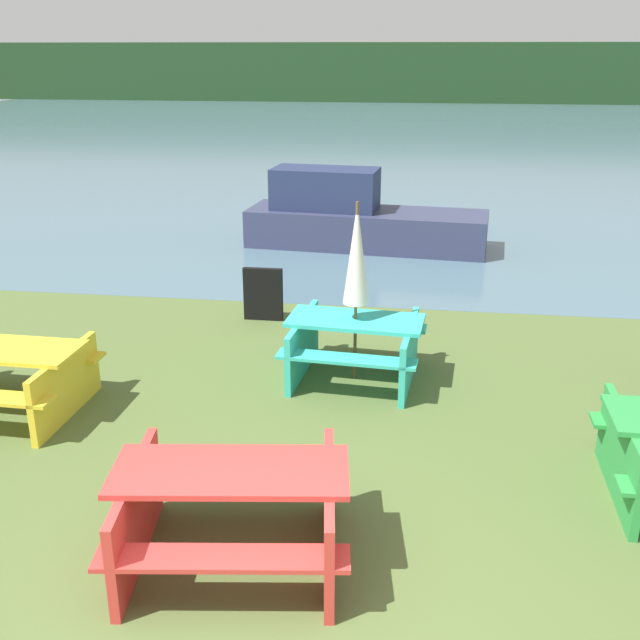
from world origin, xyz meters
The scene contains 7 objects.
water centered at (0.00, 32.00, 0.00)m, with size 60.00×50.00×0.00m.
far_treeline centered at (0.00, 52.00, 2.00)m, with size 80.00×1.60×4.00m.
picnic_table_red centered at (-0.33, 1.07, 0.46)m, with size 1.87×1.59×0.78m.
picnic_table_teal centered at (0.24, 4.47, 0.44)m, with size 1.63×1.50×0.73m.
umbrella_white centered at (0.24, 4.47, 1.48)m, with size 0.29×0.29×2.06m.
boat centered at (-0.32, 10.61, 0.54)m, with size 4.63×1.77×1.47m.
signboard centered at (-1.21, 6.26, 0.38)m, with size 0.55×0.08×0.75m.
Camera 1 is at (0.95, -3.46, 3.60)m, focal length 42.00 mm.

